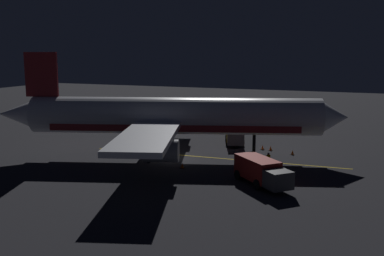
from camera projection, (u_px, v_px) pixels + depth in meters
ground_plane at (175, 159)px, 49.32m from camera, size 180.00×180.00×0.20m
apron_guide_stripe at (214, 158)px, 49.34m from camera, size 1.53×29.00×0.01m
airliner at (170, 117)px, 48.56m from camera, size 32.63×37.67×11.58m
baggage_truck at (261, 172)px, 39.16m from camera, size 6.02×6.09×2.33m
catering_truck at (235, 135)px, 56.13m from camera, size 5.79×3.77×2.27m
ground_crew_worker at (268, 161)px, 44.29m from camera, size 0.40×0.40×1.74m
traffic_cone_near_left at (263, 148)px, 53.43m from camera, size 0.50×0.50×0.55m
traffic_cone_near_right at (182, 166)px, 44.97m from camera, size 0.50×0.50×0.55m
traffic_cone_under_wing at (271, 148)px, 52.95m from camera, size 0.50×0.50×0.55m
traffic_cone_far at (292, 153)px, 50.79m from camera, size 0.50×0.50×0.55m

